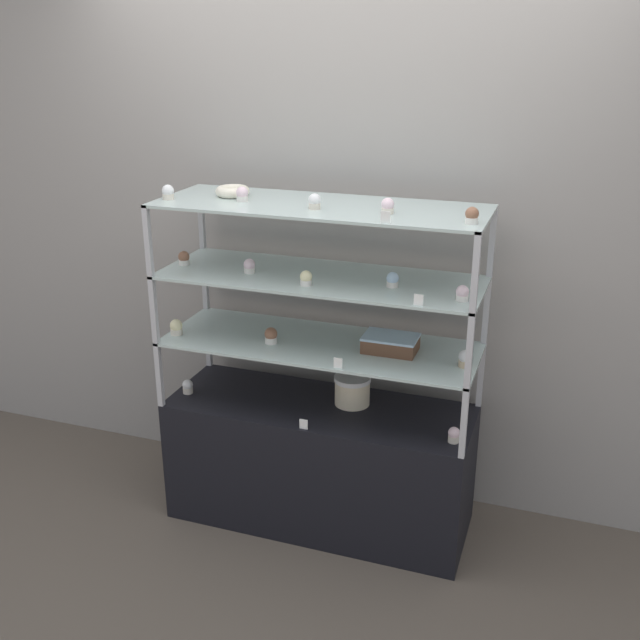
% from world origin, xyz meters
% --- Properties ---
extents(ground_plane, '(20.00, 20.00, 0.00)m').
position_xyz_m(ground_plane, '(0.00, 0.00, 0.00)').
color(ground_plane, brown).
extents(back_wall, '(8.00, 0.05, 2.60)m').
position_xyz_m(back_wall, '(0.00, 0.39, 1.30)').
color(back_wall, gray).
rests_on(back_wall, ground_plane).
extents(display_base, '(1.36, 0.49, 0.59)m').
position_xyz_m(display_base, '(0.00, 0.00, 0.29)').
color(display_base, black).
rests_on(display_base, ground_plane).
extents(display_riser_lower, '(1.36, 0.49, 0.30)m').
position_xyz_m(display_riser_lower, '(0.00, 0.00, 0.87)').
color(display_riser_lower, '#B7B7BC').
rests_on(display_riser_lower, display_base).
extents(display_riser_middle, '(1.36, 0.49, 0.30)m').
position_xyz_m(display_riser_middle, '(0.00, 0.00, 1.17)').
color(display_riser_middle, '#B7B7BC').
rests_on(display_riser_middle, display_riser_lower).
extents(display_riser_upper, '(1.36, 0.49, 0.30)m').
position_xyz_m(display_riser_upper, '(0.00, 0.00, 1.47)').
color(display_riser_upper, '#B7B7BC').
rests_on(display_riser_upper, display_riser_middle).
extents(layer_cake_centerpiece, '(0.16, 0.16, 0.13)m').
position_xyz_m(layer_cake_centerpiece, '(0.13, 0.06, 0.65)').
color(layer_cake_centerpiece, beige).
rests_on(layer_cake_centerpiece, display_base).
extents(sheet_cake_frosted, '(0.23, 0.15, 0.07)m').
position_xyz_m(sheet_cake_frosted, '(0.31, 0.01, 0.92)').
color(sheet_cake_frosted, brown).
rests_on(sheet_cake_frosted, display_riser_lower).
extents(cupcake_0, '(0.05, 0.05, 0.07)m').
position_xyz_m(cupcake_0, '(-0.62, -0.08, 0.62)').
color(cupcake_0, beige).
rests_on(cupcake_0, display_base).
extents(cupcake_1, '(0.05, 0.05, 0.07)m').
position_xyz_m(cupcake_1, '(0.62, -0.12, 0.62)').
color(cupcake_1, beige).
rests_on(cupcake_1, display_base).
extents(price_tag_0, '(0.04, 0.00, 0.04)m').
position_xyz_m(price_tag_0, '(0.01, -0.23, 0.61)').
color(price_tag_0, white).
rests_on(price_tag_0, display_base).
extents(cupcake_2, '(0.06, 0.06, 0.07)m').
position_xyz_m(cupcake_2, '(-0.63, -0.12, 0.92)').
color(cupcake_2, beige).
rests_on(cupcake_2, display_riser_lower).
extents(cupcake_3, '(0.06, 0.06, 0.07)m').
position_xyz_m(cupcake_3, '(-0.20, -0.07, 0.92)').
color(cupcake_3, white).
rests_on(cupcake_3, display_riser_lower).
extents(cupcake_4, '(0.06, 0.06, 0.07)m').
position_xyz_m(cupcake_4, '(0.63, -0.04, 0.92)').
color(cupcake_4, '#CCB28C').
rests_on(cupcake_4, display_riser_lower).
extents(price_tag_1, '(0.04, 0.00, 0.04)m').
position_xyz_m(price_tag_1, '(0.15, -0.23, 0.91)').
color(price_tag_1, white).
rests_on(price_tag_1, display_riser_lower).
extents(cupcake_5, '(0.05, 0.05, 0.06)m').
position_xyz_m(cupcake_5, '(-0.62, -0.04, 1.22)').
color(cupcake_5, white).
rests_on(cupcake_5, display_riser_middle).
extents(cupcake_6, '(0.05, 0.05, 0.06)m').
position_xyz_m(cupcake_6, '(-0.30, -0.05, 1.22)').
color(cupcake_6, white).
rests_on(cupcake_6, display_riser_middle).
extents(cupcake_7, '(0.05, 0.05, 0.06)m').
position_xyz_m(cupcake_7, '(-0.01, -0.13, 1.22)').
color(cupcake_7, white).
rests_on(cupcake_7, display_riser_middle).
extents(cupcake_8, '(0.05, 0.05, 0.06)m').
position_xyz_m(cupcake_8, '(0.32, -0.04, 1.22)').
color(cupcake_8, white).
rests_on(cupcake_8, display_riser_middle).
extents(cupcake_9, '(0.05, 0.05, 0.06)m').
position_xyz_m(cupcake_9, '(0.61, -0.12, 1.22)').
color(cupcake_9, white).
rests_on(cupcake_9, display_riser_middle).
extents(price_tag_2, '(0.04, 0.00, 0.04)m').
position_xyz_m(price_tag_2, '(0.47, -0.23, 1.21)').
color(price_tag_2, white).
rests_on(price_tag_2, display_riser_middle).
extents(cupcake_10, '(0.05, 0.05, 0.06)m').
position_xyz_m(cupcake_10, '(-0.63, -0.11, 1.52)').
color(cupcake_10, beige).
rests_on(cupcake_10, display_riser_upper).
extents(cupcake_11, '(0.05, 0.05, 0.06)m').
position_xyz_m(cupcake_11, '(-0.32, -0.04, 1.52)').
color(cupcake_11, white).
rests_on(cupcake_11, display_riser_upper).
extents(cupcake_12, '(0.05, 0.05, 0.06)m').
position_xyz_m(cupcake_12, '(0.01, -0.08, 1.52)').
color(cupcake_12, beige).
rests_on(cupcake_12, display_riser_upper).
extents(cupcake_13, '(0.05, 0.05, 0.06)m').
position_xyz_m(cupcake_13, '(0.30, -0.07, 1.52)').
color(cupcake_13, beige).
rests_on(cupcake_13, display_riser_upper).
extents(cupcake_14, '(0.05, 0.05, 0.06)m').
position_xyz_m(cupcake_14, '(0.63, -0.13, 1.52)').
color(cupcake_14, white).
rests_on(cupcake_14, display_riser_upper).
extents(price_tag_3, '(0.04, 0.00, 0.04)m').
position_xyz_m(price_tag_3, '(0.33, -0.23, 1.51)').
color(price_tag_3, white).
rests_on(price_tag_3, display_riser_upper).
extents(donut_glazed, '(0.14, 0.14, 0.04)m').
position_xyz_m(donut_glazed, '(-0.41, 0.04, 1.51)').
color(donut_glazed, '#EFE5CC').
rests_on(donut_glazed, display_riser_upper).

